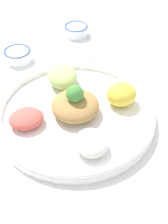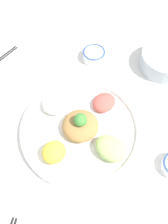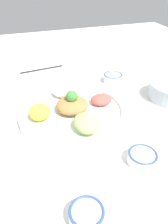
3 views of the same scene
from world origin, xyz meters
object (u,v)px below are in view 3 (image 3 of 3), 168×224
at_px(serving_spoon_main, 56,176).
at_px(sauce_bowl_red, 113,78).
at_px(salad_platter, 72,110).
at_px(rice_bowl_blue, 142,157).
at_px(chopsticks_pair_far, 42,69).
at_px(sauce_bowl_dark, 86,215).

bearing_deg(serving_spoon_main, sauce_bowl_red, 6.29).
height_order(salad_platter, serving_spoon_main, salad_platter).
bearing_deg(rice_bowl_blue, salad_platter, -65.90).
distance_m(chopsticks_pair_far, serving_spoon_main, 0.74).
bearing_deg(salad_platter, rice_bowl_blue, 114.10).
xyz_separation_m(sauce_bowl_red, rice_bowl_blue, (0.13, 0.51, -0.00)).
relative_size(rice_bowl_blue, chopsticks_pair_far, 0.36).
xyz_separation_m(rice_bowl_blue, chopsticks_pair_far, (0.18, -0.76, -0.02)).
distance_m(salad_platter, serving_spoon_main, 0.30).
relative_size(rice_bowl_blue, serving_spoon_main, 0.84).
relative_size(salad_platter, serving_spoon_main, 3.98).
xyz_separation_m(rice_bowl_blue, sauce_bowl_dark, (0.21, 0.12, 0.00)).
distance_m(sauce_bowl_red, sauce_bowl_dark, 0.71).
xyz_separation_m(chopsticks_pair_far, serving_spoon_main, (0.08, 0.74, -0.00)).
relative_size(salad_platter, rice_bowl_blue, 4.76).
xyz_separation_m(sauce_bowl_dark, serving_spoon_main, (0.04, -0.14, -0.02)).
height_order(sauce_bowl_red, chopsticks_pair_far, sauce_bowl_red).
height_order(sauce_bowl_dark, serving_spoon_main, sauce_bowl_dark).
bearing_deg(rice_bowl_blue, chopsticks_pair_far, -76.81).
distance_m(rice_bowl_blue, serving_spoon_main, 0.26).
height_order(sauce_bowl_red, serving_spoon_main, sauce_bowl_red).
height_order(salad_platter, sauce_bowl_red, salad_platter).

